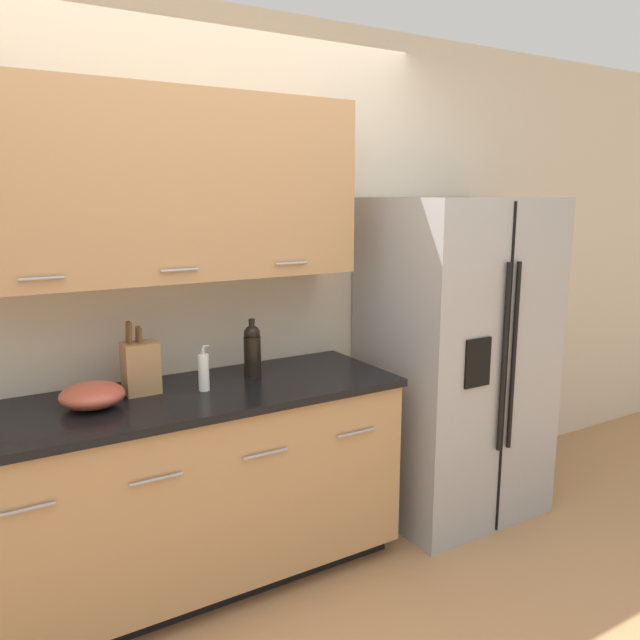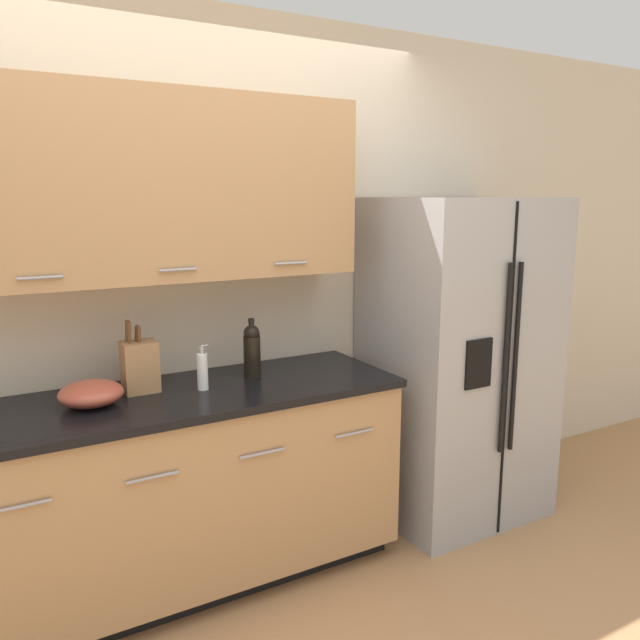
{
  "view_description": "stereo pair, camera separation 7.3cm",
  "coord_description": "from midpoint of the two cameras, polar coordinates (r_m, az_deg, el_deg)",
  "views": [
    {
      "loc": [
        -1.0,
        -1.61,
        1.73
      ],
      "look_at": [
        0.52,
        0.88,
        1.16
      ],
      "focal_mm": 35.0,
      "sensor_mm": 36.0,
      "label": 1
    },
    {
      "loc": [
        -0.93,
        -1.65,
        1.73
      ],
      "look_at": [
        0.52,
        0.88,
        1.16
      ],
      "focal_mm": 35.0,
      "sensor_mm": 36.0,
      "label": 2
    }
  ],
  "objects": [
    {
      "name": "mixing_bowl",
      "position": [
        2.67,
        -20.85,
        -6.45
      ],
      "size": [
        0.25,
        0.25,
        0.1
      ],
      "color": "#B24C38",
      "rests_on": "counter_unit"
    },
    {
      "name": "refrigerator",
      "position": [
        3.49,
        11.65,
        -3.46
      ],
      "size": [
        0.88,
        0.75,
        1.73
      ],
      "color": "#9E9EA0",
      "rests_on": "ground_plane"
    },
    {
      "name": "counter_unit",
      "position": [
        2.93,
        -12.7,
        -14.86
      ],
      "size": [
        1.91,
        0.64,
        0.91
      ],
      "color": "black",
      "rests_on": "ground_plane"
    },
    {
      "name": "soap_dispenser",
      "position": [
        2.76,
        -11.33,
        -4.67
      ],
      "size": [
        0.05,
        0.05,
        0.2
      ],
      "color": "white",
      "rests_on": "counter_unit"
    },
    {
      "name": "wine_bottle",
      "position": [
        2.92,
        -6.92,
        -2.73
      ],
      "size": [
        0.08,
        0.08,
        0.28
      ],
      "color": "black",
      "rests_on": "counter_unit"
    },
    {
      "name": "wall_back",
      "position": [
        2.98,
        -13.02,
        4.86
      ],
      "size": [
        10.0,
        0.39,
        2.6
      ],
      "color": "beige",
      "rests_on": "ground_plane"
    },
    {
      "name": "knife_block",
      "position": [
        2.78,
        -16.81,
        -4.15
      ],
      "size": [
        0.14,
        0.12,
        0.32
      ],
      "color": "#A87A4C",
      "rests_on": "counter_unit"
    }
  ]
}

